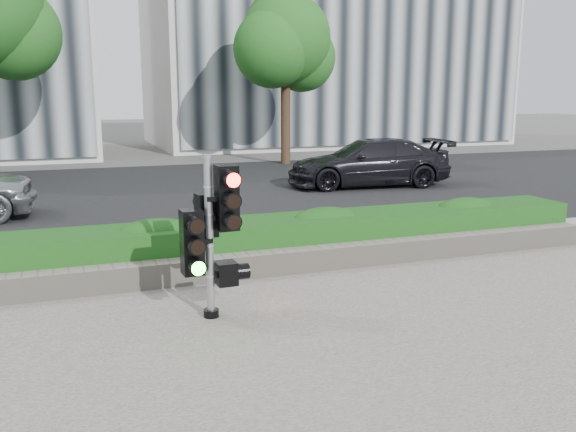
{
  "coord_description": "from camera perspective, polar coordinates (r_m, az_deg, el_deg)",
  "views": [
    {
      "loc": [
        -2.37,
        -6.28,
        2.64
      ],
      "look_at": [
        0.15,
        0.6,
        1.16
      ],
      "focal_mm": 38.0,
      "sensor_mm": 36.0,
      "label": 1
    }
  ],
  "objects": [
    {
      "name": "ground",
      "position": [
        7.21,
        0.54,
        -10.06
      ],
      "size": [
        120.0,
        120.0,
        0.0
      ],
      "primitive_type": "plane",
      "color": "#51514C",
      "rests_on": "ground"
    },
    {
      "name": "sidewalk",
      "position": [
        5.18,
        10.91,
        -19.27
      ],
      "size": [
        16.0,
        11.0,
        0.03
      ],
      "primitive_type": "cube",
      "color": "#9E9389",
      "rests_on": "ground"
    },
    {
      "name": "road",
      "position": [
        16.66,
        -11.67,
        2.07
      ],
      "size": [
        60.0,
        13.0,
        0.02
      ],
      "primitive_type": "cube",
      "color": "black",
      "rests_on": "ground"
    },
    {
      "name": "curb",
      "position": [
        10.06,
        -5.8,
        -3.52
      ],
      "size": [
        60.0,
        0.25,
        0.12
      ],
      "primitive_type": "cube",
      "color": "gray",
      "rests_on": "ground"
    },
    {
      "name": "stone_wall",
      "position": [
        8.86,
        -3.8,
        -4.61
      ],
      "size": [
        12.0,
        0.32,
        0.34
      ],
      "primitive_type": "cube",
      "color": "gray",
      "rests_on": "sidewalk"
    },
    {
      "name": "hedge",
      "position": [
        9.42,
        -4.93,
        -2.58
      ],
      "size": [
        12.0,
        1.0,
        0.68
      ],
      "primitive_type": "cube",
      "color": "#2D7A25",
      "rests_on": "sidewalk"
    },
    {
      "name": "building_right",
      "position": [
        34.19,
        3.18,
        17.01
      ],
      "size": [
        18.0,
        10.0,
        12.0
      ],
      "primitive_type": "cube",
      "color": "#B7B7B2",
      "rests_on": "ground"
    },
    {
      "name": "tree_right",
      "position": [
        23.28,
        -0.32,
        15.92
      ],
      "size": [
        4.1,
        3.58,
        6.53
      ],
      "color": "black",
      "rests_on": "ground"
    },
    {
      "name": "traffic_signal",
      "position": [
        7.13,
        -7.25,
        -1.16
      ],
      "size": [
        0.67,
        0.5,
        1.93
      ],
      "rotation": [
        0.0,
        0.0,
        0.04
      ],
      "color": "black",
      "rests_on": "sidewalk"
    },
    {
      "name": "car_dark",
      "position": [
        17.71,
        7.54,
        4.99
      ],
      "size": [
        4.86,
        2.46,
        1.35
      ],
      "primitive_type": "imported",
      "rotation": [
        0.0,
        0.0,
        -1.7
      ],
      "color": "black",
      "rests_on": "road"
    }
  ]
}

